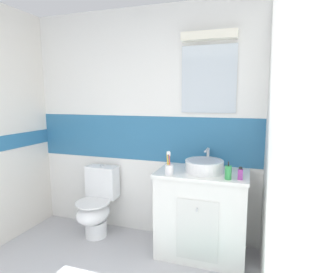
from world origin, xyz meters
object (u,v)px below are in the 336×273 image
sink_basin (204,165)px  toilet (97,204)px  soap_dispenser (228,172)px  toothbrush_cup (169,168)px  perfume_flask_small (240,174)px

sink_basin → toilet: (-1.21, 0.01, -0.55)m
soap_dispenser → sink_basin: bearing=143.2°
sink_basin → toothbrush_cup: (-0.29, -0.19, -0.00)m
sink_basin → perfume_flask_small: size_ratio=3.65×
sink_basin → soap_dispenser: sink_basin is taller
toilet → soap_dispenser: (1.45, -0.19, 0.55)m
sink_basin → perfume_flask_small: sink_basin is taller
soap_dispenser → perfume_flask_small: 0.10m
toothbrush_cup → perfume_flask_small: (0.63, 0.03, -0.00)m
soap_dispenser → toilet: bearing=172.5°
toothbrush_cup → perfume_flask_small: bearing=2.8°
sink_basin → perfume_flask_small: 0.37m
toilet → perfume_flask_small: 1.65m
sink_basin → toilet: bearing=179.4°
toilet → toothbrush_cup: (0.91, -0.20, 0.54)m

